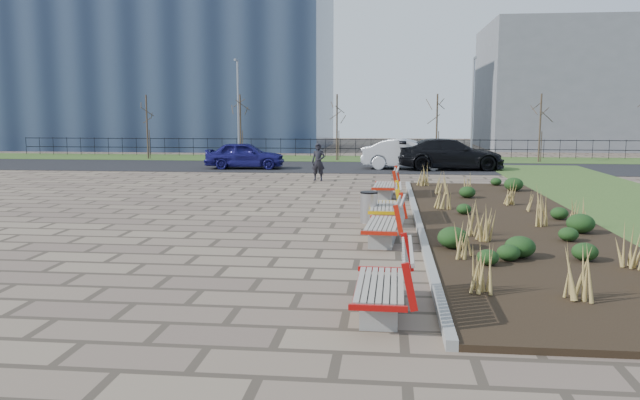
# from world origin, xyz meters

# --- Properties ---
(ground) EXTENTS (120.00, 120.00, 0.00)m
(ground) POSITION_xyz_m (0.00, 0.00, 0.00)
(ground) COLOR #756450
(ground) RESTS_ON ground
(planting_bed) EXTENTS (4.50, 18.00, 0.10)m
(planting_bed) POSITION_xyz_m (6.25, 5.00, 0.05)
(planting_bed) COLOR black
(planting_bed) RESTS_ON ground
(planting_curb) EXTENTS (0.16, 18.00, 0.15)m
(planting_curb) POSITION_xyz_m (3.92, 5.00, 0.07)
(planting_curb) COLOR gray
(planting_curb) RESTS_ON ground
(grass_verge_far) EXTENTS (80.00, 5.00, 0.04)m
(grass_verge_far) POSITION_xyz_m (0.00, 28.00, 0.02)
(grass_verge_far) COLOR #33511E
(grass_verge_far) RESTS_ON ground
(road) EXTENTS (80.00, 7.00, 0.02)m
(road) POSITION_xyz_m (0.00, 22.00, 0.01)
(road) COLOR black
(road) RESTS_ON ground
(bench_a) EXTENTS (0.93, 2.11, 1.00)m
(bench_a) POSITION_xyz_m (3.00, -2.61, 0.50)
(bench_a) COLOR #AD0D0B
(bench_a) RESTS_ON ground
(bench_b) EXTENTS (1.05, 2.16, 1.00)m
(bench_b) POSITION_xyz_m (3.00, 2.52, 0.50)
(bench_b) COLOR red
(bench_b) RESTS_ON ground
(bench_c) EXTENTS (0.92, 2.11, 1.00)m
(bench_c) POSITION_xyz_m (3.00, 5.21, 0.50)
(bench_c) COLOR yellow
(bench_c) RESTS_ON ground
(bench_d) EXTENTS (1.00, 2.14, 1.00)m
(bench_d) POSITION_xyz_m (3.00, 10.22, 0.50)
(bench_d) COLOR #B11D0B
(bench_d) RESTS_ON ground
(litter_bin) EXTENTS (0.47, 0.47, 0.83)m
(litter_bin) POSITION_xyz_m (2.60, 5.12, 0.41)
(litter_bin) COLOR #B2B2B7
(litter_bin) RESTS_ON ground
(pedestrian) EXTENTS (0.64, 0.46, 1.63)m
(pedestrian) POSITION_xyz_m (0.10, 15.30, 0.81)
(pedestrian) COLOR black
(pedestrian) RESTS_ON ground
(car_blue) EXTENTS (4.24, 1.96, 1.41)m
(car_blue) POSITION_xyz_m (-4.37, 20.56, 0.72)
(car_blue) COLOR navy
(car_blue) RESTS_ON road
(car_silver) EXTENTS (4.86, 2.08, 1.56)m
(car_silver) POSITION_xyz_m (4.14, 21.14, 0.80)
(car_silver) COLOR #B8BAC0
(car_silver) RESTS_ON road
(car_black) EXTENTS (5.71, 2.80, 1.60)m
(car_black) POSITION_xyz_m (6.28, 21.06, 0.82)
(car_black) COLOR black
(car_black) RESTS_ON road
(tree_a) EXTENTS (1.40, 1.40, 4.00)m
(tree_a) POSITION_xyz_m (-12.00, 26.50, 2.04)
(tree_a) COLOR #4C3D2D
(tree_a) RESTS_ON grass_verge_far
(tree_b) EXTENTS (1.40, 1.40, 4.00)m
(tree_b) POSITION_xyz_m (-6.00, 26.50, 2.04)
(tree_b) COLOR #4C3D2D
(tree_b) RESTS_ON grass_verge_far
(tree_c) EXTENTS (1.40, 1.40, 4.00)m
(tree_c) POSITION_xyz_m (0.00, 26.50, 2.04)
(tree_c) COLOR #4C3D2D
(tree_c) RESTS_ON grass_verge_far
(tree_d) EXTENTS (1.40, 1.40, 4.00)m
(tree_d) POSITION_xyz_m (6.00, 26.50, 2.04)
(tree_d) COLOR #4C3D2D
(tree_d) RESTS_ON grass_verge_far
(tree_e) EXTENTS (1.40, 1.40, 4.00)m
(tree_e) POSITION_xyz_m (12.00, 26.50, 2.04)
(tree_e) COLOR #4C3D2D
(tree_e) RESTS_ON grass_verge_far
(lamp_west) EXTENTS (0.24, 0.60, 6.00)m
(lamp_west) POSITION_xyz_m (-6.00, 26.00, 3.04)
(lamp_west) COLOR gray
(lamp_west) RESTS_ON grass_verge_far
(lamp_east) EXTENTS (0.24, 0.60, 6.00)m
(lamp_east) POSITION_xyz_m (8.00, 26.00, 3.04)
(lamp_east) COLOR gray
(lamp_east) RESTS_ON grass_verge_far
(railing_fence) EXTENTS (44.00, 0.10, 1.20)m
(railing_fence) POSITION_xyz_m (0.00, 29.50, 0.64)
(railing_fence) COLOR black
(railing_fence) RESTS_ON grass_verge_far
(building_glass) EXTENTS (40.00, 14.00, 15.00)m
(building_glass) POSITION_xyz_m (-22.00, 40.00, 7.50)
(building_glass) COLOR #192338
(building_glass) RESTS_ON ground
(building_grey) EXTENTS (18.00, 12.00, 10.00)m
(building_grey) POSITION_xyz_m (20.00, 42.00, 5.00)
(building_grey) COLOR slate
(building_grey) RESTS_ON ground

